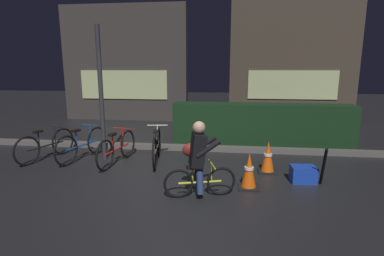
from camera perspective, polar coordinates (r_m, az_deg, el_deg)
ground_plane at (r=5.61m, az=-2.83°, el=-10.23°), size 40.00×40.00×0.00m
sidewalk_curb at (r=7.66m, az=-0.01°, el=-3.77°), size 12.00×0.24×0.12m
hedge_row at (r=8.42m, az=13.02°, el=0.75°), size 4.80×0.70×1.10m
storefront_left at (r=12.32m, az=-12.55°, el=11.74°), size 4.89×0.54×4.40m
storefront_right at (r=12.56m, az=18.55°, el=12.55°), size 4.81×0.54×4.90m
street_post at (r=6.95m, az=-16.84°, el=6.10°), size 0.10×0.10×2.96m
parked_bike_leftmost at (r=7.60m, az=-25.94°, el=-2.92°), size 0.57×1.53×0.74m
parked_bike_left_mid at (r=7.28m, az=-20.05°, el=-2.95°), size 0.53×1.61×0.76m
parked_bike_center_left at (r=6.74m, az=-14.00°, el=-3.78°), size 0.46×1.60×0.74m
parked_bike_center_right at (r=6.69m, az=-6.70°, el=-3.47°), size 0.46×1.70×0.79m
traffic_cone_near at (r=5.34m, az=10.74°, el=-8.06°), size 0.36×0.36×0.63m
traffic_cone_far at (r=6.21m, az=14.19°, el=-5.41°), size 0.36×0.36×0.64m
blue_crate at (r=5.92m, az=20.31°, el=-8.21°), size 0.46×0.34×0.30m
cyclist at (r=4.84m, az=1.18°, el=-5.89°), size 1.15×0.50×1.25m
closed_umbrella at (r=5.69m, az=23.63°, el=-6.77°), size 0.13×0.45×0.77m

